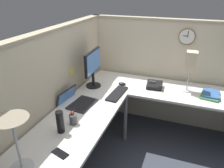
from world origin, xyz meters
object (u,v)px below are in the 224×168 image
at_px(cell_phone, 60,153).
at_px(laptop, 75,101).
at_px(monitor, 93,66).
at_px(desk_lamp_paper, 191,63).
at_px(keyboard, 117,93).
at_px(thermos_flask, 60,122).
at_px(office_phone, 155,85).
at_px(desk_lamp_dome, 13,128).
at_px(book_stack, 211,95).
at_px(wall_clock, 187,36).
at_px(pen_cup, 73,119).
at_px(computer_mouse, 122,84).

bearing_deg(cell_phone, laptop, 36.40).
xyz_separation_m(monitor, desk_lamp_paper, (0.28, -1.20, 0.09)).
bearing_deg(keyboard, thermos_flask, 168.16).
distance_m(office_phone, desk_lamp_paper, 0.53).
relative_size(monitor, desk_lamp_dome, 1.12).
distance_m(cell_phone, book_stack, 1.93).
height_order(laptop, desk_lamp_paper, desk_lamp_paper).
bearing_deg(book_stack, wall_clock, 45.57).
height_order(desk_lamp_dome, pen_cup, desk_lamp_dome).
xyz_separation_m(desk_lamp_dome, book_stack, (1.73, -1.39, -0.34)).
relative_size(keyboard, wall_clock, 1.95).
height_order(desk_lamp_paper, wall_clock, wall_clock).
bearing_deg(pen_cup, monitor, 11.22).
relative_size(pen_cup, wall_clock, 0.82).
xyz_separation_m(monitor, computer_mouse, (0.17, -0.35, -0.28)).
bearing_deg(laptop, computer_mouse, -28.82).
relative_size(office_phone, wall_clock, 1.00).
height_order(cell_phone, wall_clock, wall_clock).
bearing_deg(desk_lamp_paper, pen_cup, 138.11).
distance_m(pen_cup, office_phone, 1.26).
xyz_separation_m(office_phone, book_stack, (-0.00, -0.69, -0.02)).
height_order(laptop, cell_phone, laptop).
xyz_separation_m(desk_lamp_dome, office_phone, (1.74, -0.70, -0.33)).
xyz_separation_m(laptop, wall_clock, (1.09, -1.11, 0.61)).
relative_size(monitor, laptop, 1.21).
xyz_separation_m(pen_cup, wall_clock, (1.47, -0.93, 0.58)).
distance_m(computer_mouse, pen_cup, 1.05).
height_order(cell_phone, thermos_flask, thermos_flask).
relative_size(monitor, wall_clock, 2.27).
distance_m(office_phone, book_stack, 0.69).
distance_m(computer_mouse, book_stack, 1.13).
bearing_deg(desk_lamp_paper, wall_clock, 16.39).
bearing_deg(pen_cup, book_stack, -50.17).
distance_m(laptop, desk_lamp_dome, 1.08).
bearing_deg(wall_clock, book_stack, -134.43).
height_order(keyboard, desk_lamp_paper, desk_lamp_paper).
bearing_deg(monitor, office_phone, -73.59).
distance_m(monitor, book_stack, 1.53).
height_order(keyboard, office_phone, office_phone).
xyz_separation_m(laptop, cell_phone, (-0.79, -0.29, -0.02)).
relative_size(monitor, cell_phone, 3.47).
relative_size(computer_mouse, wall_clock, 0.47).
relative_size(monitor, pen_cup, 2.78).
distance_m(pen_cup, book_stack, 1.71).
bearing_deg(laptop, book_stack, -64.30).
bearing_deg(keyboard, laptop, 137.12).
relative_size(computer_mouse, office_phone, 0.47).
relative_size(pen_cup, book_stack, 0.58).
height_order(thermos_flask, desk_lamp_paper, desk_lamp_paper).
bearing_deg(desk_lamp_dome, wall_clock, -25.66).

